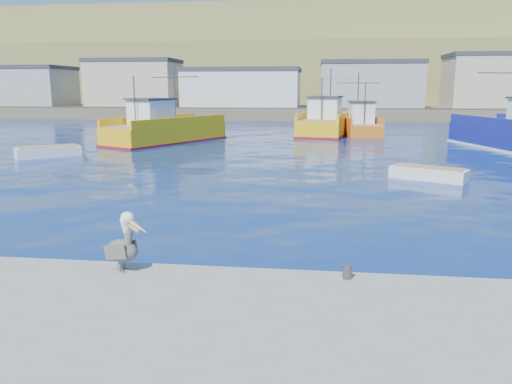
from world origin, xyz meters
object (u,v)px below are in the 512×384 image
at_px(trawler_yellow_a, 164,130).
at_px(trawler_yellow_b, 327,123).
at_px(boat_orange, 359,124).
at_px(skiff_mid, 428,175).
at_px(skiff_left, 48,153).
at_px(pelican, 123,246).

relative_size(trawler_yellow_a, trawler_yellow_b, 0.97).
bearing_deg(trawler_yellow_b, boat_orange, -7.84).
bearing_deg(skiff_mid, boat_orange, 93.71).
height_order(trawler_yellow_b, boat_orange, trawler_yellow_b).
xyz_separation_m(skiff_left, pelican, (13.87, -21.33, 0.81)).
bearing_deg(skiff_left, boat_orange, 41.10).
distance_m(skiff_left, pelican, 25.46).
distance_m(skiff_left, skiff_mid, 24.42).
bearing_deg(skiff_mid, pelican, -122.29).
height_order(trawler_yellow_a, skiff_left, trawler_yellow_a).
bearing_deg(skiff_left, trawler_yellow_a, 62.16).
bearing_deg(pelican, trawler_yellow_a, 105.80).
bearing_deg(trawler_yellow_a, skiff_mid, -39.52).
bearing_deg(trawler_yellow_a, trawler_yellow_b, 36.03).
bearing_deg(pelican, trawler_yellow_b, 82.94).
height_order(boat_orange, skiff_mid, boat_orange).
relative_size(skiff_left, skiff_mid, 1.04).
xyz_separation_m(trawler_yellow_b, skiff_left, (-18.95, -19.73, -0.80)).
xyz_separation_m(boat_orange, skiff_mid, (1.62, -25.01, -0.77)).
distance_m(trawler_yellow_a, skiff_mid, 24.17).
distance_m(skiff_mid, pelican, 18.49).
xyz_separation_m(boat_orange, pelican, (-8.25, -40.63, 0.07)).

